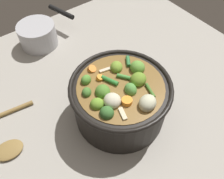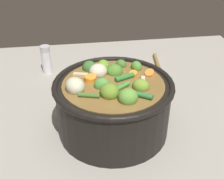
# 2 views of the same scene
# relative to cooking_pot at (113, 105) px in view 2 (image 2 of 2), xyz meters

# --- Properties ---
(ground_plane) EXTENTS (1.10, 1.10, 0.00)m
(ground_plane) POSITION_rel_cooking_pot_xyz_m (0.00, 0.00, -0.07)
(ground_plane) COLOR #9E998E
(cooking_pot) EXTENTS (0.27, 0.27, 0.15)m
(cooking_pot) POSITION_rel_cooking_pot_xyz_m (0.00, 0.00, 0.00)
(cooking_pot) COLOR black
(cooking_pot) RESTS_ON ground_plane
(wooden_spoon) EXTENTS (0.20, 0.17, 0.01)m
(wooden_spoon) POSITION_rel_cooking_pot_xyz_m (-0.30, 0.12, -0.06)
(wooden_spoon) COLOR olive
(wooden_spoon) RESTS_ON ground_plane
(salt_shaker) EXTENTS (0.03, 0.03, 0.09)m
(salt_shaker) POSITION_rel_cooking_pot_xyz_m (-0.32, -0.17, -0.02)
(salt_shaker) COLOR silver
(salt_shaker) RESTS_ON ground_plane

